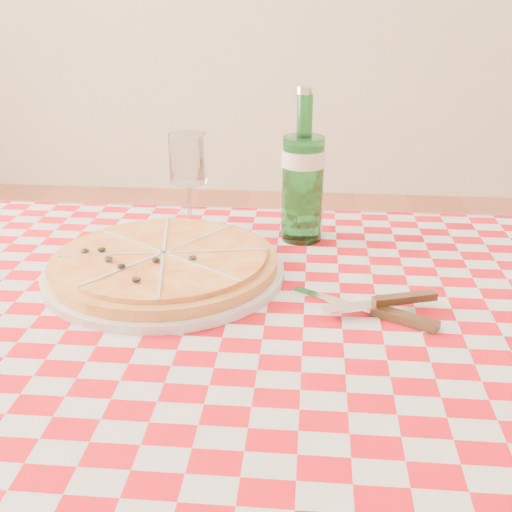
# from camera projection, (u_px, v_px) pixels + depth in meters

# --- Properties ---
(dining_table) EXTENTS (1.20, 0.80, 0.75)m
(dining_table) POSITION_uv_depth(u_px,v_px,m) (266.00, 373.00, 0.93)
(dining_table) COLOR brown
(dining_table) RESTS_ON ground
(tablecloth) EXTENTS (1.30, 0.90, 0.01)m
(tablecloth) POSITION_uv_depth(u_px,v_px,m) (266.00, 315.00, 0.89)
(tablecloth) COLOR #AF0A14
(tablecloth) RESTS_ON dining_table
(pizza_plate) EXTENTS (0.44, 0.44, 0.05)m
(pizza_plate) POSITION_uv_depth(u_px,v_px,m) (164.00, 261.00, 1.00)
(pizza_plate) COLOR #BC843E
(pizza_plate) RESTS_ON tablecloth
(water_bottle) EXTENTS (0.09, 0.09, 0.27)m
(water_bottle) POSITION_uv_depth(u_px,v_px,m) (303.00, 166.00, 1.10)
(water_bottle) COLOR #186023
(water_bottle) RESTS_ON tablecloth
(wine_glass) EXTENTS (0.09, 0.09, 0.18)m
(wine_glass) POSITION_uv_depth(u_px,v_px,m) (189.00, 181.00, 1.18)
(wine_glass) COLOR white
(wine_glass) RESTS_ON tablecloth
(cutlery) EXTENTS (0.24, 0.20, 0.03)m
(cutlery) POSITION_uv_depth(u_px,v_px,m) (373.00, 305.00, 0.89)
(cutlery) COLOR silver
(cutlery) RESTS_ON tablecloth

